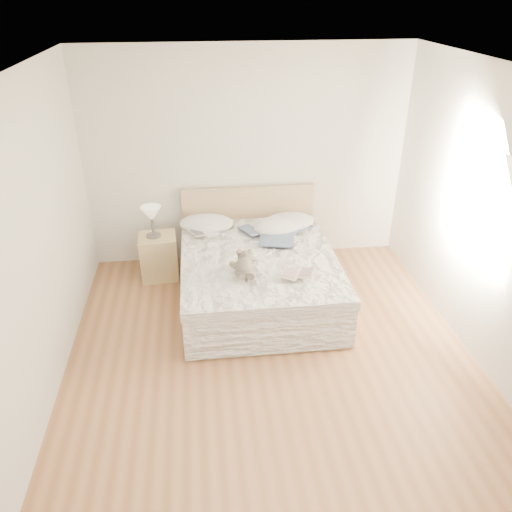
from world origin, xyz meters
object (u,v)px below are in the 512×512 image
object	(u,v)px
table_lamp	(151,215)
nightstand	(159,256)
photo_book	(204,233)
childrens_book	(298,274)
bed	(258,274)
teddy_bear	(245,273)

from	to	relation	value
table_lamp	nightstand	bearing A→B (deg)	-5.02
photo_book	childrens_book	bearing A→B (deg)	-75.56
bed	teddy_bear	distance (m)	0.67
nightstand	photo_book	world-z (taller)	photo_book
table_lamp	bed	bearing A→B (deg)	-27.04
nightstand	photo_book	xyz separation A→B (m)	(0.57, -0.12, 0.35)
bed	teddy_bear	bearing A→B (deg)	-110.47
childrens_book	photo_book	bearing A→B (deg)	154.54
bed	nightstand	size ratio (longest dim) A/B	3.83
table_lamp	teddy_bear	size ratio (longest dim) A/B	1.06
teddy_bear	childrens_book	bearing A→B (deg)	-5.01
table_lamp	teddy_bear	distance (m)	1.54
nightstand	table_lamp	size ratio (longest dim) A/B	1.44
nightstand	teddy_bear	world-z (taller)	teddy_bear
nightstand	photo_book	bearing A→B (deg)	-12.09
bed	table_lamp	size ratio (longest dim) A/B	5.51
nightstand	teddy_bear	bearing A→B (deg)	-50.15
table_lamp	photo_book	distance (m)	0.65
teddy_bear	nightstand	bearing A→B (deg)	130.00
nightstand	table_lamp	world-z (taller)	table_lamp
nightstand	photo_book	size ratio (longest dim) A/B	1.76
teddy_bear	table_lamp	bearing A→B (deg)	131.01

